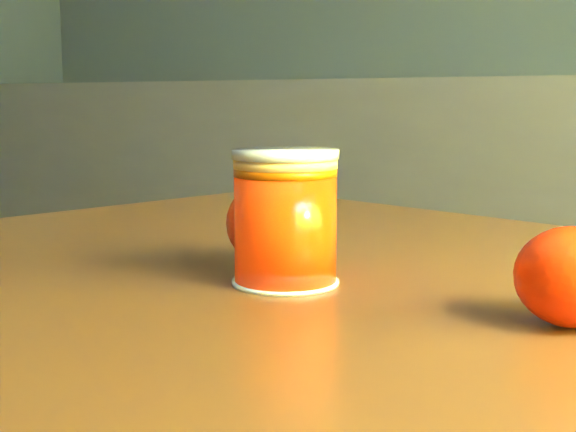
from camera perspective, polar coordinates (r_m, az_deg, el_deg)
The scene contains 4 objects.
kitchen_counter at distance 2.09m, azimuth 8.12°, elevation -2.92°, with size 3.15×0.60×0.90m, color #4E4E53.
juice_glass at distance 0.53m, azimuth -0.19°, elevation -0.16°, with size 0.07×0.07×0.09m.
orange_front at distance 0.58m, azimuth -0.59°, elevation -0.48°, with size 0.08×0.08×0.07m, color #FF2A05.
orange_back at distance 0.46m, azimuth 19.57°, elevation -4.09°, with size 0.06×0.06×0.05m, color #FF2A05.
Camera 1 is at (0.99, -0.35, 0.86)m, focal length 50.00 mm.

